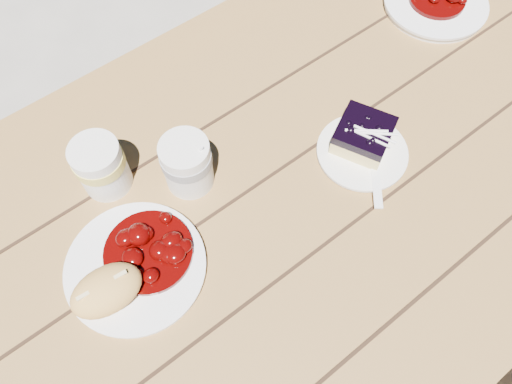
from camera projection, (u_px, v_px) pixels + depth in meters
ground at (288, 309)px, 1.54m from camera, size 60.00×60.00×0.00m
picnic_table at (304, 234)px, 1.02m from camera, size 2.00×1.55×0.75m
main_plate at (136, 268)px, 0.81m from camera, size 0.22×0.22×0.02m
goulash_stew at (147, 248)px, 0.80m from camera, size 0.15×0.15×0.04m
bread_roll at (106, 290)px, 0.75m from camera, size 0.12×0.09×0.06m
dessert_plate at (362, 153)px, 0.92m from camera, size 0.16×0.16×0.01m
blueberry_cake at (363, 135)px, 0.90m from camera, size 0.12×0.12×0.05m
fork_dessert at (376, 177)px, 0.88m from camera, size 0.12×0.14×0.00m
coffee_cup at (187, 164)px, 0.85m from camera, size 0.08×0.08×0.11m
second_plate at (435, 4)px, 1.10m from camera, size 0.22×0.22×0.02m
second_cup at (101, 167)px, 0.85m from camera, size 0.08×0.08×0.11m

